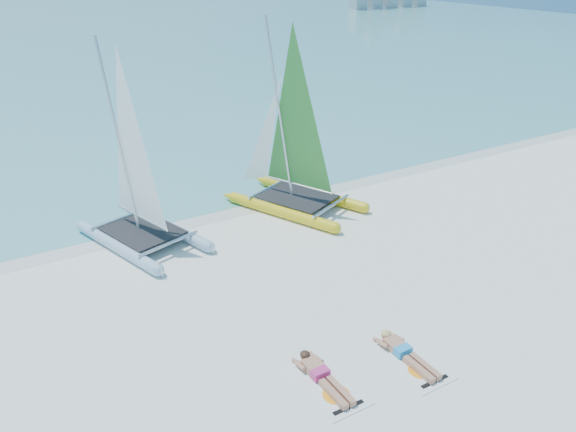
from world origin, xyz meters
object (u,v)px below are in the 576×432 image
at_px(towel_b, 410,361).
at_px(sunbather_a, 321,375).
at_px(towel_a, 326,384).
at_px(catamaran_yellow, 286,149).
at_px(catamaran_blue, 135,185).
at_px(sunbather_b, 404,352).

bearing_deg(towel_b, sunbather_a, 165.38).
distance_m(towel_a, towel_b, 1.97).
bearing_deg(towel_b, catamaran_yellow, 77.17).
bearing_deg(towel_a, catamaran_blue, 98.95).
distance_m(catamaran_blue, towel_b, 9.16).
bearing_deg(sunbather_a, sunbather_b, -9.20).
distance_m(sunbather_a, sunbather_b, 1.97).
bearing_deg(catamaran_blue, sunbather_a, -97.53).
bearing_deg(towel_a, sunbather_b, -3.60).
distance_m(towel_a, sunbather_b, 1.95).
relative_size(catamaran_blue, towel_b, 3.29).
bearing_deg(catamaran_yellow, catamaran_blue, 157.25).
relative_size(catamaran_yellow, towel_a, 3.45).
distance_m(catamaran_blue, catamaran_yellow, 5.15).
xyz_separation_m(sunbather_a, sunbather_b, (1.94, -0.31, 0.00)).
xyz_separation_m(catamaran_blue, towel_a, (1.27, -8.07, -1.81)).
bearing_deg(sunbather_a, catamaran_yellow, 64.10).
distance_m(catamaran_blue, towel_a, 8.37).
relative_size(sunbather_a, sunbather_b, 1.00).
xyz_separation_m(catamaran_yellow, towel_a, (-3.87, -8.17, -2.00)).
bearing_deg(sunbather_a, towel_b, -14.62).
height_order(sunbather_a, sunbather_b, same).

